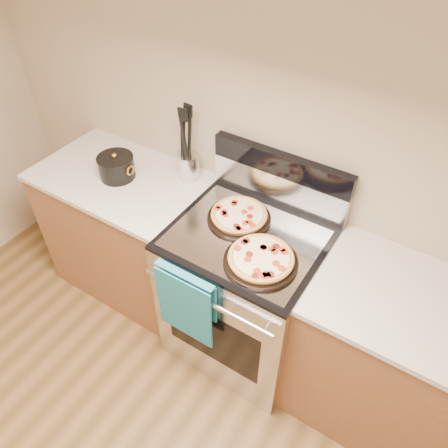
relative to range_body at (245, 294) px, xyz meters
The scene contains 17 objects.
wall_back 0.97m from the range_body, 90.00° to the left, with size 4.00×4.00×0.00m, color tan.
range_body is the anchor object (origin of this frame).
oven_window 0.34m from the range_body, 90.00° to the right, with size 0.56×0.01×0.40m, color black.
cooktop 0.46m from the range_body, ahead, with size 0.76×0.68×0.02m, color black.
backsplash_lower 0.64m from the range_body, 90.00° to the left, with size 0.76×0.06×0.18m, color silver.
backsplash_upper 0.77m from the range_body, 90.00° to the left, with size 0.76×0.06×0.12m, color black.
oven_handle 0.51m from the range_body, 90.00° to the right, with size 0.03×0.03×0.70m, color silver.
dish_towel 0.47m from the range_body, 107.74° to the right, with size 0.32×0.05×0.42m, color #1C618F, non-canonical shape.
foil_sheet 0.47m from the range_body, 90.00° to the right, with size 0.70×0.55×0.01m, color gray.
cabinet_left 0.88m from the range_body, behind, with size 1.00×0.62×0.88m, color brown.
countertop_left 0.99m from the range_body, behind, with size 1.02×0.64×0.03m, color beige.
cabinet_right 0.88m from the range_body, ahead, with size 1.00×0.62×0.88m, color brown.
countertop_right 0.99m from the range_body, ahead, with size 1.02×0.64×0.03m, color beige.
pepperoni_pizza_back 0.51m from the range_body, 144.08° to the left, with size 0.32×0.32×0.04m, color #AB6A34, non-canonical shape.
pepperoni_pizza_front 0.54m from the range_body, 43.15° to the right, with size 0.34×0.34×0.05m, color #AB6A34, non-canonical shape.
utensil_crock 0.80m from the range_body, 155.88° to the left, with size 0.12×0.12×0.15m, color silver.
saucepan 1.03m from the range_body, behind, with size 0.20×0.20×0.12m, color black.
Camera 1 is at (0.73, 0.28, 2.42)m, focal length 35.00 mm.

